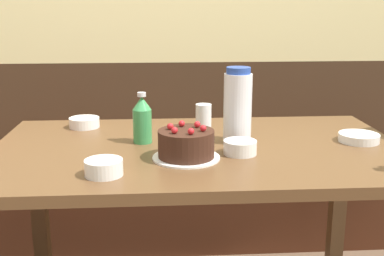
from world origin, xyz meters
TOP-DOWN VIEW (x-y plane):
  - back_wall at (0.00, 1.05)m, footprint 4.80×0.04m
  - bench_seat at (0.00, 0.83)m, footprint 2.41×0.38m
  - dining_table at (0.00, 0.00)m, footprint 1.38×0.82m
  - birthday_cake at (-0.05, -0.13)m, footprint 0.21×0.21m
  - water_pitcher at (0.13, 0.04)m, footprint 0.10×0.10m
  - soju_bottle at (-0.19, 0.06)m, footprint 0.06×0.06m
  - bowl_soup_white at (0.12, -0.10)m, footprint 0.11×0.11m
  - bowl_rice_small at (0.56, 0.02)m, footprint 0.14×0.14m
  - bowl_side_dish at (-0.42, 0.28)m, footprint 0.12×0.12m
  - bowl_sauce_shallow at (-0.29, -0.27)m, footprint 0.11×0.11m
  - glass_water_tall at (0.04, 0.27)m, footprint 0.06×0.06m

SIDE VIEW (x-z plane):
  - bench_seat at x=0.00m, z-range 0.00..0.45m
  - dining_table at x=0.00m, z-range 0.29..1.06m
  - bowl_rice_small at x=0.56m, z-range 0.77..0.80m
  - bowl_side_dish at x=-0.42m, z-range 0.77..0.81m
  - bowl_soup_white at x=0.12m, z-range 0.77..0.82m
  - bowl_sauce_shallow at x=-0.29m, z-range 0.77..0.82m
  - glass_water_tall at x=0.04m, z-range 0.77..0.86m
  - birthday_cake at x=-0.05m, z-range 0.76..0.87m
  - soju_bottle at x=-0.19m, z-range 0.77..0.94m
  - water_pitcher at x=0.13m, z-range 0.77..1.03m
  - back_wall at x=0.00m, z-range 0.00..2.50m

